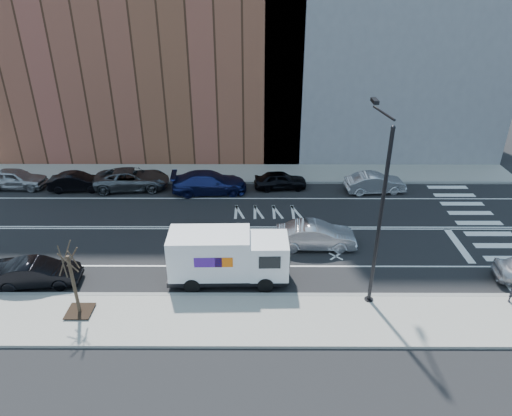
{
  "coord_description": "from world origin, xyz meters",
  "views": [
    {
      "loc": [
        1.46,
        -25.42,
        14.56
      ],
      "look_at": [
        1.38,
        0.08,
        1.4
      ],
      "focal_mm": 32.0,
      "sensor_mm": 36.0,
      "label": 1
    }
  ],
  "objects_px": {
    "driving_sedan": "(316,236)",
    "far_parked_a": "(16,179)",
    "far_parked_b": "(77,182)",
    "fedex_van": "(227,256)"
  },
  "relations": [
    {
      "from": "far_parked_b",
      "to": "driving_sedan",
      "type": "relative_size",
      "value": 0.87
    },
    {
      "from": "fedex_van",
      "to": "far_parked_a",
      "type": "relative_size",
      "value": 1.4
    },
    {
      "from": "far_parked_a",
      "to": "far_parked_b",
      "type": "distance_m",
      "value": 4.8
    },
    {
      "from": "fedex_van",
      "to": "driving_sedan",
      "type": "xyz_separation_m",
      "value": [
        5.01,
        3.35,
        -0.73
      ]
    },
    {
      "from": "far_parked_a",
      "to": "driving_sedan",
      "type": "height_order",
      "value": "driving_sedan"
    },
    {
      "from": "far_parked_b",
      "to": "fedex_van",
      "type": "bearing_deg",
      "value": -136.88
    },
    {
      "from": "far_parked_a",
      "to": "driving_sedan",
      "type": "xyz_separation_m",
      "value": [
        21.72,
        -8.34,
        0.01
      ]
    },
    {
      "from": "driving_sedan",
      "to": "far_parked_a",
      "type": "bearing_deg",
      "value": 69.2
    },
    {
      "from": "far_parked_a",
      "to": "far_parked_b",
      "type": "height_order",
      "value": "far_parked_a"
    },
    {
      "from": "fedex_van",
      "to": "far_parked_b",
      "type": "bearing_deg",
      "value": 135.5
    }
  ]
}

